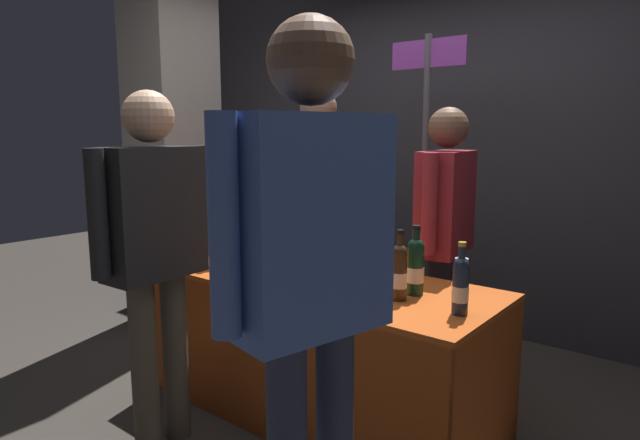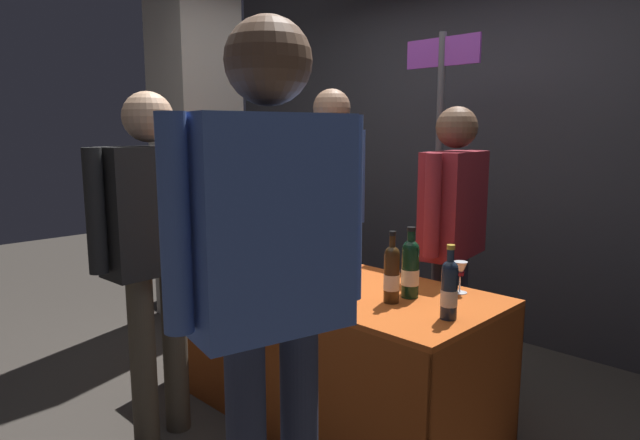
# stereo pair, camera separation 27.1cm
# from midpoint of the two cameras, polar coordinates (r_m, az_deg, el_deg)

# --- Properties ---
(ground_plane) EXTENTS (12.00, 12.00, 0.00)m
(ground_plane) POSITION_cam_midpoint_polar(r_m,az_deg,el_deg) (3.05, 2.70, -19.53)
(ground_plane) COLOR #38332D
(back_partition) EXTENTS (5.49, 0.12, 2.84)m
(back_partition) POSITION_cam_midpoint_polar(r_m,az_deg,el_deg) (4.15, 19.33, 8.11)
(back_partition) COLOR #2D2D33
(back_partition) RESTS_ON ground_plane
(concrete_pillar) EXTENTS (0.53, 0.53, 3.19)m
(concrete_pillar) POSITION_cam_midpoint_polar(r_m,az_deg,el_deg) (4.34, -11.21, 10.75)
(concrete_pillar) COLOR gray
(concrete_pillar) RESTS_ON ground_plane
(tasting_table) EXTENTS (1.81, 0.75, 0.73)m
(tasting_table) POSITION_cam_midpoint_polar(r_m,az_deg,el_deg) (2.84, 2.78, -10.40)
(tasting_table) COLOR #B74C19
(tasting_table) RESTS_ON ground_plane
(featured_wine_bottle) EXTENTS (0.08, 0.08, 0.35)m
(featured_wine_bottle) POSITION_cam_midpoint_polar(r_m,az_deg,el_deg) (2.67, 1.48, -3.38)
(featured_wine_bottle) COLOR #38230F
(featured_wine_bottle) RESTS_ON tasting_table
(display_bottle_0) EXTENTS (0.07, 0.07, 0.35)m
(display_bottle_0) POSITION_cam_midpoint_polar(r_m,az_deg,el_deg) (3.07, -7.42, -1.81)
(display_bottle_0) COLOR #192333
(display_bottle_0) RESTS_ON tasting_table
(display_bottle_1) EXTENTS (0.07, 0.07, 0.32)m
(display_bottle_1) POSITION_cam_midpoint_polar(r_m,az_deg,el_deg) (2.39, 10.79, -5.56)
(display_bottle_1) COLOR #38230F
(display_bottle_1) RESTS_ON tasting_table
(display_bottle_2) EXTENTS (0.07, 0.07, 0.30)m
(display_bottle_2) POSITION_cam_midpoint_polar(r_m,az_deg,el_deg) (2.25, 16.86, -6.93)
(display_bottle_2) COLOR #192333
(display_bottle_2) RESTS_ON tasting_table
(display_bottle_3) EXTENTS (0.08, 0.08, 0.32)m
(display_bottle_3) POSITION_cam_midpoint_polar(r_m,az_deg,el_deg) (2.48, 12.59, -4.93)
(display_bottle_3) COLOR black
(display_bottle_3) RESTS_ON tasting_table
(wine_glass_near_vendor) EXTENTS (0.07, 0.07, 0.15)m
(wine_glass_near_vendor) POSITION_cam_midpoint_polar(r_m,az_deg,el_deg) (2.61, 17.45, -5.15)
(wine_glass_near_vendor) COLOR silver
(wine_glass_near_vendor) RESTS_ON tasting_table
(wine_glass_mid) EXTENTS (0.07, 0.07, 0.14)m
(wine_glass_mid) POSITION_cam_midpoint_polar(r_m,az_deg,el_deg) (3.28, -5.86, -1.92)
(wine_glass_mid) COLOR silver
(wine_glass_mid) RESTS_ON tasting_table
(wine_glass_near_taster) EXTENTS (0.07, 0.07, 0.13)m
(wine_glass_near_taster) POSITION_cam_midpoint_polar(r_m,az_deg,el_deg) (3.09, -0.53, -2.80)
(wine_glass_near_taster) COLOR silver
(wine_glass_near_taster) RESTS_ON tasting_table
(flower_vase) EXTENTS (0.10, 0.10, 0.34)m
(flower_vase) POSITION_cam_midpoint_polar(r_m,az_deg,el_deg) (2.54, 4.56, -5.32)
(flower_vase) COLOR slate
(flower_vase) RESTS_ON tasting_table
(vendor_presenter) EXTENTS (0.28, 0.63, 1.60)m
(vendor_presenter) POSITION_cam_midpoint_polar(r_m,az_deg,el_deg) (3.06, 16.28, -0.59)
(vendor_presenter) COLOR #2D3347
(vendor_presenter) RESTS_ON ground_plane
(vendor_assistant) EXTENTS (0.24, 0.59, 1.74)m
(vendor_assistant) POSITION_cam_midpoint_polar(r_m,az_deg,el_deg) (3.53, 3.41, 2.47)
(vendor_assistant) COLOR #4C4233
(vendor_assistant) RESTS_ON ground_plane
(taster_foreground_right) EXTENTS (0.31, 0.62, 1.78)m
(taster_foreground_right) POSITION_cam_midpoint_polar(r_m,az_deg,el_deg) (1.57, -0.25, -4.69)
(taster_foreground_right) COLOR #2D3347
(taster_foreground_right) RESTS_ON ground_plane
(taster_foreground_left) EXTENTS (0.23, 0.61, 1.65)m
(taster_foreground_left) POSITION_cam_midpoint_polar(r_m,az_deg,el_deg) (2.57, -14.25, -1.67)
(taster_foreground_left) COLOR #4C4233
(taster_foreground_left) RESTS_ON ground_plane
(booth_signpost) EXTENTS (0.49, 0.04, 2.05)m
(booth_signpost) POSITION_cam_midpoint_polar(r_m,az_deg,el_deg) (3.44, 14.57, 5.39)
(booth_signpost) COLOR #47474C
(booth_signpost) RESTS_ON ground_plane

